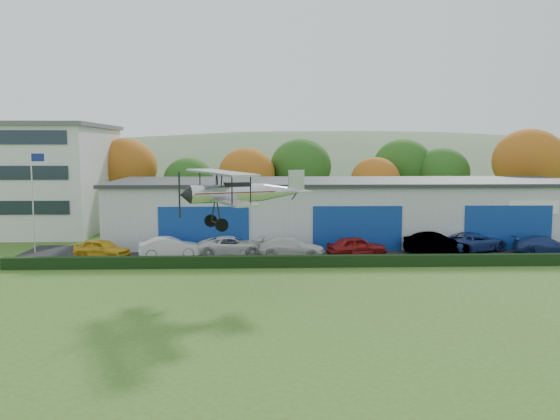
{
  "coord_description": "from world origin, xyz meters",
  "views": [
    {
      "loc": [
        -2.75,
        -22.93,
        8.2
      ],
      "look_at": [
        -1.45,
        11.97,
        4.4
      ],
      "focal_mm": 37.35,
      "sensor_mm": 36.0,
      "label": 1
    }
  ],
  "objects_px": {
    "car_0": "(102,249)",
    "car_2": "(232,246)",
    "car_5": "(436,243)",
    "car_7": "(546,245)",
    "office_block": "(1,177)",
    "car_6": "(474,242)",
    "flagpole": "(34,192)",
    "car_1": "(170,247)",
    "biplane": "(238,191)",
    "car_3": "(292,247)",
    "hangar": "(346,210)",
    "car_4": "(357,246)"
  },
  "relations": [
    {
      "from": "car_1",
      "to": "car_2",
      "type": "bearing_deg",
      "value": -93.17
    },
    {
      "from": "car_7",
      "to": "car_5",
      "type": "bearing_deg",
      "value": 99.16
    },
    {
      "from": "car_0",
      "to": "car_2",
      "type": "bearing_deg",
      "value": -61.0
    },
    {
      "from": "hangar",
      "to": "car_6",
      "type": "xyz_separation_m",
      "value": [
        9.07,
        -6.59,
        -1.85
      ]
    },
    {
      "from": "hangar",
      "to": "car_4",
      "type": "bearing_deg",
      "value": -92.96
    },
    {
      "from": "car_1",
      "to": "car_4",
      "type": "relative_size",
      "value": 1.01
    },
    {
      "from": "office_block",
      "to": "flagpole",
      "type": "height_order",
      "value": "office_block"
    },
    {
      "from": "office_block",
      "to": "car_1",
      "type": "xyz_separation_m",
      "value": [
        18.68,
        -15.09,
        -4.42
      ]
    },
    {
      "from": "office_block",
      "to": "car_7",
      "type": "distance_m",
      "value": 49.64
    },
    {
      "from": "office_block",
      "to": "car_6",
      "type": "xyz_separation_m",
      "value": [
        42.07,
        -13.61,
        -4.4
      ]
    },
    {
      "from": "car_0",
      "to": "car_2",
      "type": "distance_m",
      "value": 9.5
    },
    {
      "from": "car_6",
      "to": "car_1",
      "type": "bearing_deg",
      "value": 68.97
    },
    {
      "from": "car_3",
      "to": "car_6",
      "type": "xyz_separation_m",
      "value": [
        14.33,
        1.65,
        0.04
      ]
    },
    {
      "from": "hangar",
      "to": "biplane",
      "type": "bearing_deg",
      "value": -116.72
    },
    {
      "from": "office_block",
      "to": "biplane",
      "type": "bearing_deg",
      "value": -45.69
    },
    {
      "from": "flagpole",
      "to": "car_1",
      "type": "bearing_deg",
      "value": -11.18
    },
    {
      "from": "car_6",
      "to": "car_7",
      "type": "relative_size",
      "value": 1.16
    },
    {
      "from": "office_block",
      "to": "biplane",
      "type": "distance_m",
      "value": 34.51
    },
    {
      "from": "office_block",
      "to": "car_3",
      "type": "relative_size",
      "value": 4.13
    },
    {
      "from": "car_1",
      "to": "car_2",
      "type": "xyz_separation_m",
      "value": [
        4.58,
        0.64,
        -0.03
      ]
    },
    {
      "from": "hangar",
      "to": "car_1",
      "type": "distance_m",
      "value": 16.54
    },
    {
      "from": "car_4",
      "to": "car_3",
      "type": "bearing_deg",
      "value": 75.87
    },
    {
      "from": "car_2",
      "to": "biplane",
      "type": "height_order",
      "value": "biplane"
    },
    {
      "from": "car_1",
      "to": "car_5",
      "type": "height_order",
      "value": "car_5"
    },
    {
      "from": "car_0",
      "to": "biplane",
      "type": "height_order",
      "value": "biplane"
    },
    {
      "from": "office_block",
      "to": "car_5",
      "type": "relative_size",
      "value": 4.26
    },
    {
      "from": "hangar",
      "to": "car_6",
      "type": "height_order",
      "value": "hangar"
    },
    {
      "from": "car_7",
      "to": "biplane",
      "type": "height_order",
      "value": "biplane"
    },
    {
      "from": "car_3",
      "to": "car_4",
      "type": "bearing_deg",
      "value": -80.66
    },
    {
      "from": "car_4",
      "to": "car_7",
      "type": "height_order",
      "value": "car_4"
    },
    {
      "from": "car_0",
      "to": "car_7",
      "type": "bearing_deg",
      "value": -66.55
    },
    {
      "from": "car_4",
      "to": "biplane",
      "type": "distance_m",
      "value": 13.51
    },
    {
      "from": "car_5",
      "to": "biplane",
      "type": "distance_m",
      "value": 18.54
    },
    {
      "from": "car_0",
      "to": "biplane",
      "type": "bearing_deg",
      "value": -109.19
    },
    {
      "from": "car_1",
      "to": "car_6",
      "type": "bearing_deg",
      "value": -97.49
    },
    {
      "from": "flagpole",
      "to": "car_0",
      "type": "xyz_separation_m",
      "value": [
        5.69,
        -2.53,
        -4.01
      ]
    },
    {
      "from": "car_0",
      "to": "car_6",
      "type": "xyz_separation_m",
      "value": [
        28.26,
        1.92,
        0.03
      ]
    },
    {
      "from": "car_6",
      "to": "flagpole",
      "type": "bearing_deg",
      "value": 64.32
    },
    {
      "from": "car_1",
      "to": "car_2",
      "type": "relative_size",
      "value": 0.88
    },
    {
      "from": "car_2",
      "to": "car_7",
      "type": "relative_size",
      "value": 1.1
    },
    {
      "from": "car_5",
      "to": "car_7",
      "type": "height_order",
      "value": "car_5"
    },
    {
      "from": "office_block",
      "to": "car_3",
      "type": "distance_m",
      "value": 31.97
    },
    {
      "from": "car_0",
      "to": "car_1",
      "type": "relative_size",
      "value": 0.94
    },
    {
      "from": "car_2",
      "to": "car_6",
      "type": "distance_m",
      "value": 18.83
    },
    {
      "from": "office_block",
      "to": "flagpole",
      "type": "distance_m",
      "value": 15.33
    },
    {
      "from": "car_4",
      "to": "biplane",
      "type": "relative_size",
      "value": 0.52
    },
    {
      "from": "flagpole",
      "to": "car_3",
      "type": "relative_size",
      "value": 1.6
    },
    {
      "from": "car_1",
      "to": "car_6",
      "type": "xyz_separation_m",
      "value": [
        23.39,
        1.48,
        0.01
      ]
    },
    {
      "from": "office_block",
      "to": "car_4",
      "type": "height_order",
      "value": "office_block"
    },
    {
      "from": "car_3",
      "to": "car_0",
      "type": "bearing_deg",
      "value": 101.55
    }
  ]
}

